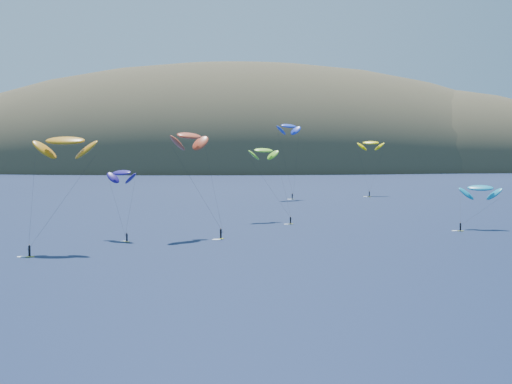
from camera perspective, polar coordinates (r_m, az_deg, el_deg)
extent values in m
plane|color=black|center=(71.49, 13.91, -11.12)|extent=(2800.00, 2800.00, 0.00)
ellipsoid|color=#3D3526|center=(627.61, -1.05, 0.71)|extent=(600.00, 300.00, 210.00)
ellipsoid|color=#3D3526|center=(666.33, -15.09, 1.22)|extent=(340.00, 240.00, 120.00)
ellipsoid|color=#3D3526|center=(639.00, 13.55, 0.95)|extent=(320.00, 220.00, 156.00)
cube|color=yellow|center=(123.90, -17.67, -4.97)|extent=(1.58, 0.56, 0.09)
cylinder|color=black|center=(123.76, -17.67, -4.52)|extent=(0.36, 0.36, 1.66)
sphere|color=#8C6047|center=(123.63, -17.68, -4.08)|extent=(0.28, 0.28, 0.28)
ellipsoid|color=orange|center=(130.58, -15.01, 3.99)|extent=(10.95, 5.67, 5.94)
cube|color=yellow|center=(169.21, 2.77, -2.57)|extent=(1.43, 0.92, 0.08)
cylinder|color=black|center=(169.12, 2.77, -2.28)|extent=(0.32, 0.32, 1.48)
sphere|color=#8C6047|center=(169.03, 2.78, -1.99)|extent=(0.25, 0.25, 0.25)
ellipsoid|color=#85E52C|center=(178.74, 0.60, 3.35)|extent=(8.71, 6.55, 4.41)
cube|color=yellow|center=(251.97, 2.91, -0.58)|extent=(1.58, 1.31, 0.09)
cylinder|color=black|center=(251.91, 2.92, -0.35)|extent=(0.38, 0.38, 1.72)
sphere|color=#8C6047|center=(251.84, 2.92, -0.12)|extent=(0.29, 0.29, 0.29)
ellipsoid|color=blue|center=(255.94, 2.61, 5.30)|extent=(11.24, 9.95, 5.79)
cube|color=yellow|center=(161.03, 16.03, -3.01)|extent=(1.48, 0.82, 0.08)
cylinder|color=black|center=(160.93, 16.04, -2.70)|extent=(0.33, 0.33, 1.52)
sphere|color=#8C6047|center=(160.84, 16.04, -2.38)|extent=(0.26, 0.26, 0.26)
ellipsoid|color=#0D8EB6|center=(167.61, 17.51, 0.31)|extent=(9.55, 6.51, 4.87)
cube|color=yellow|center=(141.40, -2.83, -3.77)|extent=(1.45, 1.50, 0.09)
cylinder|color=black|center=(141.27, -2.83, -3.36)|extent=(0.38, 0.38, 1.73)
sphere|color=#8C6047|center=(141.16, -2.83, -2.96)|extent=(0.29, 0.29, 0.29)
ellipsoid|color=#CE4826|center=(146.38, -5.37, 4.50)|extent=(10.01, 10.25, 5.46)
cube|color=yellow|center=(139.24, -10.29, -3.94)|extent=(1.27, 1.15, 0.07)
cylinder|color=black|center=(139.14, -10.29, -3.60)|extent=(0.31, 0.31, 1.43)
sphere|color=#8C6047|center=(139.04, -10.30, -3.26)|extent=(0.24, 0.24, 0.24)
ellipsoid|color=navy|center=(144.75, -10.69, 1.53)|extent=(7.58, 7.07, 3.96)
cube|color=yellow|center=(267.31, 9.05, -0.38)|extent=(1.71, 0.90, 0.09)
cylinder|color=black|center=(267.25, 9.05, -0.16)|extent=(0.38, 0.38, 1.75)
sphere|color=#8C6047|center=(267.18, 9.05, 0.06)|extent=(0.29, 0.29, 0.29)
ellipsoid|color=#FADC00|center=(278.63, 9.16, 3.91)|extent=(10.52, 6.95, 5.39)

